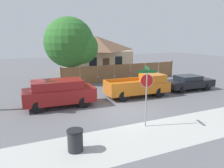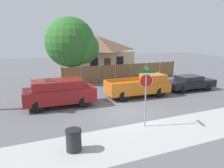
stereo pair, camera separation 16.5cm
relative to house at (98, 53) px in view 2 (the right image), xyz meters
name	(u,v)px [view 2 (the right image)]	position (x,y,z in m)	size (l,w,h in m)	color
ground_plane	(123,112)	(-4.66, -17.22, -2.46)	(80.00, 80.00, 0.00)	slate
sidewalk_strip	(156,134)	(-4.66, -20.82, -2.46)	(36.00, 3.20, 0.01)	#B2B2AD
wooden_fence	(124,72)	(-0.11, -8.24, -1.57)	(13.33, 0.12, 1.88)	brown
house	(98,53)	(0.00, 0.00, 0.00)	(8.47, 7.50, 4.75)	beige
oak_tree	(73,43)	(-5.22, -7.02, 1.54)	(5.29, 5.03, 6.63)	brown
red_suv	(59,92)	(-8.13, -14.47, -1.46)	(4.80, 2.17, 1.84)	maroon
orange_pickup	(140,86)	(-1.79, -14.48, -1.60)	(5.15, 2.12, 1.74)	orange
parked_sedan	(190,82)	(3.34, -14.47, -1.76)	(4.46, 1.96, 1.32)	black
stop_sign	(146,86)	(-4.64, -19.73, -0.28)	(0.94, 0.85, 3.20)	gray
trash_bin	(74,140)	(-8.71, -20.71, -1.99)	(0.68, 0.68, 0.94)	#28282D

